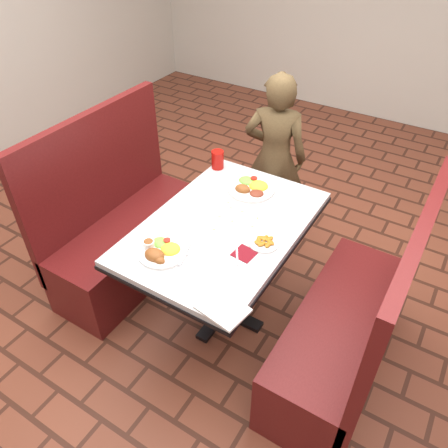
% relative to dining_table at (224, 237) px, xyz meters
% --- Properties ---
extents(dining_table, '(0.81, 1.21, 0.75)m').
position_rel_dining_table_xyz_m(dining_table, '(0.00, 0.00, 0.00)').
color(dining_table, silver).
rests_on(dining_table, ground).
extents(booth_bench_left, '(0.47, 1.20, 1.17)m').
position_rel_dining_table_xyz_m(booth_bench_left, '(-0.80, 0.00, -0.32)').
color(booth_bench_left, '#5E1615').
rests_on(booth_bench_left, ground).
extents(booth_bench_right, '(0.47, 1.20, 1.17)m').
position_rel_dining_table_xyz_m(booth_bench_right, '(0.80, 0.00, -0.32)').
color(booth_bench_right, '#5E1615').
rests_on(booth_bench_right, ground).
extents(diner_person, '(0.53, 0.42, 1.28)m').
position_rel_dining_table_xyz_m(diner_person, '(-0.16, 0.98, -0.01)').
color(diner_person, brown).
rests_on(diner_person, ground).
extents(near_dinner_plate, '(0.25, 0.25, 0.08)m').
position_rel_dining_table_xyz_m(near_dinner_plate, '(-0.15, -0.38, 0.12)').
color(near_dinner_plate, white).
rests_on(near_dinner_plate, dining_table).
extents(far_dinner_plate, '(0.29, 0.29, 0.07)m').
position_rel_dining_table_xyz_m(far_dinner_plate, '(-0.03, 0.38, 0.12)').
color(far_dinner_plate, white).
rests_on(far_dinner_plate, dining_table).
extents(plantain_plate, '(0.16, 0.16, 0.02)m').
position_rel_dining_table_xyz_m(plantain_plate, '(0.27, -0.03, 0.11)').
color(plantain_plate, white).
rests_on(plantain_plate, dining_table).
extents(maroon_napkin, '(0.12, 0.12, 0.00)m').
position_rel_dining_table_xyz_m(maroon_napkin, '(0.22, -0.15, 0.10)').
color(maroon_napkin, maroon).
rests_on(maroon_napkin, dining_table).
extents(spoon_utensil, '(0.07, 0.11, 0.00)m').
position_rel_dining_table_xyz_m(spoon_utensil, '(0.20, -0.20, 0.10)').
color(spoon_utensil, silver).
rests_on(spoon_utensil, dining_table).
extents(red_tumbler, '(0.08, 0.08, 0.12)m').
position_rel_dining_table_xyz_m(red_tumbler, '(-0.35, 0.49, 0.16)').
color(red_tumbler, '#AF100B').
rests_on(red_tumbler, dining_table).
extents(paper_napkin, '(0.24, 0.19, 0.01)m').
position_rel_dining_table_xyz_m(paper_napkin, '(0.32, -0.53, 0.10)').
color(paper_napkin, white).
rests_on(paper_napkin, dining_table).
extents(knife_utensil, '(0.07, 0.18, 0.00)m').
position_rel_dining_table_xyz_m(knife_utensil, '(-0.04, -0.32, 0.11)').
color(knife_utensil, silver).
rests_on(knife_utensil, dining_table).
extents(fork_utensil, '(0.07, 0.14, 0.00)m').
position_rel_dining_table_xyz_m(fork_utensil, '(-0.05, -0.38, 0.11)').
color(fork_utensil, silver).
rests_on(fork_utensil, dining_table).
extents(lettuce_shreds, '(0.28, 0.32, 0.00)m').
position_rel_dining_table_xyz_m(lettuce_shreds, '(0.04, 0.06, 0.10)').
color(lettuce_shreds, '#82BF4C').
rests_on(lettuce_shreds, dining_table).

